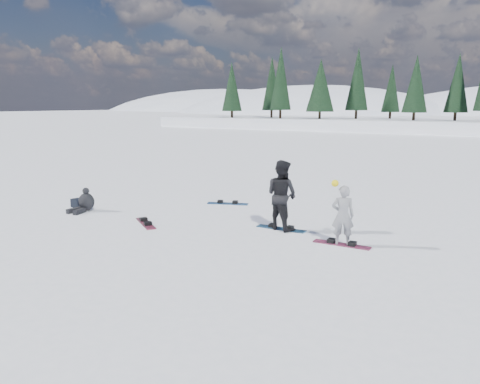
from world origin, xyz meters
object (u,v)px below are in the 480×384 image
at_px(snowboarder_woman, 343,215).
at_px(seated_rider, 85,202).
at_px(snowboard_loose_c, 228,204).
at_px(gear_bag, 78,203).
at_px(snowboard_loose_b, 146,223).
at_px(snowboarder_man, 282,195).

relative_size(snowboarder_woman, seated_rider, 1.76).
xyz_separation_m(seated_rider, snowboard_loose_c, (3.56, 3.49, -0.29)).
height_order(snowboarder_woman, seated_rider, snowboarder_woman).
relative_size(gear_bag, snowboard_loose_c, 0.30).
relative_size(snowboarder_woman, snowboard_loose_b, 1.15).
height_order(snowboarder_man, gear_bag, snowboarder_man).
bearing_deg(snowboard_loose_b, snowboard_loose_c, 115.26).
relative_size(snowboarder_man, snowboard_loose_b, 1.36).
bearing_deg(snowboard_loose_c, gear_bag, -163.92).
bearing_deg(snowboarder_woman, snowboarder_man, -37.65).
bearing_deg(snowboard_loose_b, gear_bag, -153.67).
height_order(snowboarder_woman, snowboard_loose_c, snowboarder_woman).
xyz_separation_m(snowboard_loose_b, snowboard_loose_c, (0.58, 3.74, 0.00)).
bearing_deg(seated_rider, snowboarder_woman, -1.39).
bearing_deg(seated_rider, snowboarder_man, 4.96).
relative_size(snowboarder_woman, snowboarder_man, 0.84).
distance_m(snowboard_loose_b, snowboard_loose_c, 3.79).
distance_m(seated_rider, gear_bag, 0.76).
distance_m(gear_bag, snowboard_loose_c, 5.35).
bearing_deg(snowboarder_woman, seated_rider, -16.55).
relative_size(snowboarder_woman, snowboard_loose_c, 1.15).
bearing_deg(gear_bag, snowboarder_man, 8.39).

